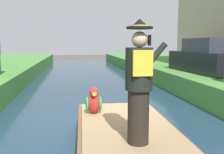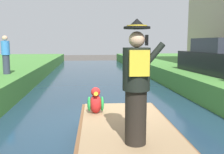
# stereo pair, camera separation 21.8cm
# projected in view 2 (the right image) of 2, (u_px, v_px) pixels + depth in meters

# --- Properties ---
(ground_plane) EXTENTS (80.00, 80.00, 0.00)m
(ground_plane) POSITION_uv_depth(u_px,v_px,m) (115.00, 131.00, 6.32)
(ground_plane) COLOR #4C4742
(canal_water) EXTENTS (6.30, 48.00, 0.10)m
(canal_water) POSITION_uv_depth(u_px,v_px,m) (115.00, 129.00, 6.32)
(canal_water) COLOR #1E384C
(canal_water) RESTS_ON ground
(boat) EXTENTS (1.96, 4.27, 0.61)m
(boat) POSITION_uv_depth(u_px,v_px,m) (129.00, 147.00, 4.39)
(boat) COLOR brown
(boat) RESTS_ON canal_water
(person_pirate) EXTENTS (0.61, 0.42, 1.85)m
(person_pirate) POSITION_uv_depth(u_px,v_px,m) (137.00, 83.00, 3.63)
(person_pirate) COLOR black
(person_pirate) RESTS_ON boat
(parrot_plush) EXTENTS (0.36, 0.35, 0.57)m
(parrot_plush) POSITION_uv_depth(u_px,v_px,m) (96.00, 102.00, 5.36)
(parrot_plush) COLOR red
(parrot_plush) RESTS_ON boat
(parked_car_dark) EXTENTS (1.91, 4.08, 1.50)m
(parked_car_dark) POSITION_uv_depth(u_px,v_px,m) (216.00, 58.00, 10.81)
(parked_car_dark) COLOR black
(parked_car_dark) RESTS_ON grass_bank_far
(person_bystander) EXTENTS (0.34, 0.34, 1.60)m
(person_bystander) POSITION_uv_depth(u_px,v_px,m) (6.00, 55.00, 10.33)
(person_bystander) COLOR #33384C
(person_bystander) RESTS_ON grass_bank_near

